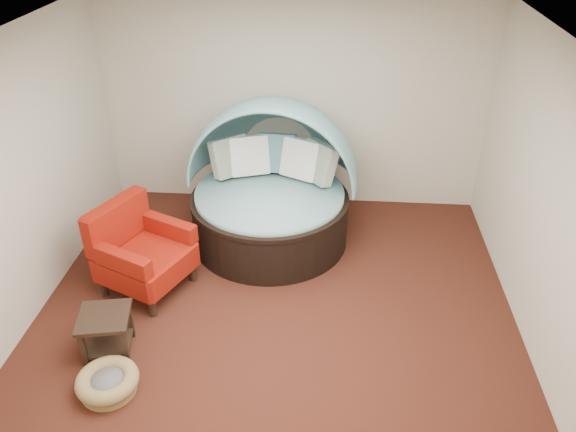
# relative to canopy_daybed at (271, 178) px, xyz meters

# --- Properties ---
(floor) EXTENTS (5.00, 5.00, 0.00)m
(floor) POSITION_rel_canopy_daybed_xyz_m (0.19, -1.52, -0.82)
(floor) COLOR #4B2015
(floor) RESTS_ON ground
(wall_back) EXTENTS (5.00, 0.00, 5.00)m
(wall_back) POSITION_rel_canopy_daybed_xyz_m (0.19, 0.98, 0.58)
(wall_back) COLOR beige
(wall_back) RESTS_ON floor
(wall_front) EXTENTS (5.00, 0.00, 5.00)m
(wall_front) POSITION_rel_canopy_daybed_xyz_m (0.19, -4.02, 0.58)
(wall_front) COLOR beige
(wall_front) RESTS_ON floor
(wall_left) EXTENTS (0.00, 5.00, 5.00)m
(wall_left) POSITION_rel_canopy_daybed_xyz_m (-2.31, -1.52, 0.58)
(wall_left) COLOR beige
(wall_left) RESTS_ON floor
(wall_right) EXTENTS (0.00, 5.00, 5.00)m
(wall_right) POSITION_rel_canopy_daybed_xyz_m (2.69, -1.52, 0.58)
(wall_right) COLOR beige
(wall_right) RESTS_ON floor
(ceiling) EXTENTS (5.00, 5.00, 0.00)m
(ceiling) POSITION_rel_canopy_daybed_xyz_m (0.19, -1.52, 1.98)
(ceiling) COLOR white
(ceiling) RESTS_ON wall_back
(canopy_daybed) EXTENTS (2.16, 2.05, 1.77)m
(canopy_daybed) POSITION_rel_canopy_daybed_xyz_m (0.00, 0.00, 0.00)
(canopy_daybed) COLOR black
(canopy_daybed) RESTS_ON floor
(pet_basket) EXTENTS (0.70, 0.70, 0.19)m
(pet_basket) POSITION_rel_canopy_daybed_xyz_m (-1.19, -2.65, -0.72)
(pet_basket) COLOR brown
(pet_basket) RESTS_ON floor
(red_armchair) EXTENTS (1.14, 1.14, 1.01)m
(red_armchair) POSITION_rel_canopy_daybed_xyz_m (-1.31, -1.15, -0.35)
(red_armchair) COLOR black
(red_armchair) RESTS_ON floor
(side_table) EXTENTS (0.55, 0.55, 0.45)m
(side_table) POSITION_rel_canopy_daybed_xyz_m (-1.35, -2.17, -0.53)
(side_table) COLOR black
(side_table) RESTS_ON floor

